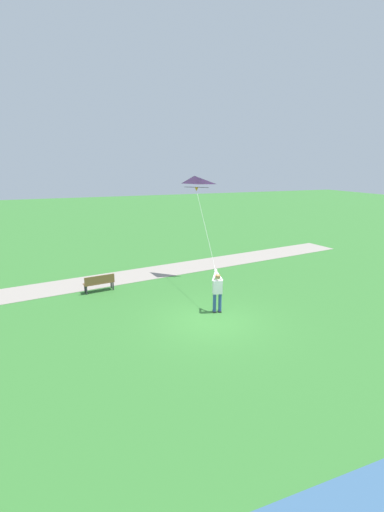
% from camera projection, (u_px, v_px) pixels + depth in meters
% --- Properties ---
extents(ground_plane, '(120.00, 120.00, 0.00)m').
position_uv_depth(ground_plane, '(211.00, 321.00, 14.69)').
color(ground_plane, '#33702D').
extents(walkway_path, '(6.85, 32.02, 0.02)m').
position_uv_depth(walkway_path, '(126.00, 277.00, 20.43)').
color(walkway_path, gray).
rests_on(walkway_path, ground).
extents(person_kite_flyer, '(0.63, 0.51, 1.83)m').
position_uv_depth(person_kite_flyer, '(217.00, 289.00, 15.32)').
color(person_kite_flyer, '#232328').
rests_on(person_kite_flyer, ground).
extents(flying_kite, '(5.39, 1.65, 3.74)m').
position_uv_depth(flying_kite, '(195.00, 185.00, 19.13)').
color(flying_kite, purple).
extents(park_bench_near_walkway, '(0.65, 1.55, 0.88)m').
position_uv_depth(park_bench_near_walkway, '(99.00, 282.00, 17.94)').
color(park_bench_near_walkway, brown).
rests_on(park_bench_near_walkway, ground).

